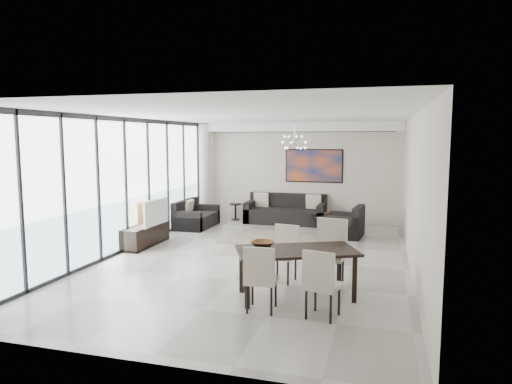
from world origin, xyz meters
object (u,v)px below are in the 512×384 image
(tv_console, at_px, (146,235))
(dining_table, at_px, (297,255))
(coffee_table, at_px, (328,221))
(sofa_main, at_px, (286,213))
(television, at_px, (152,212))

(tv_console, distance_m, dining_table, 4.69)
(coffee_table, bearing_deg, dining_table, -88.14)
(sofa_main, bearing_deg, dining_table, -76.51)
(coffee_table, distance_m, sofa_main, 1.33)
(television, bearing_deg, coffee_table, -46.86)
(coffee_table, relative_size, sofa_main, 0.43)
(sofa_main, distance_m, tv_console, 4.41)
(sofa_main, height_order, tv_console, sofa_main)
(coffee_table, height_order, tv_console, tv_console)
(coffee_table, xyz_separation_m, television, (-3.63, -3.21, 0.58))
(coffee_table, relative_size, television, 0.96)
(tv_console, xyz_separation_m, television, (0.16, 0.03, 0.53))
(television, bearing_deg, sofa_main, -31.69)
(coffee_table, xyz_separation_m, dining_table, (0.18, -5.70, 0.47))
(television, bearing_deg, tv_console, 102.68)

